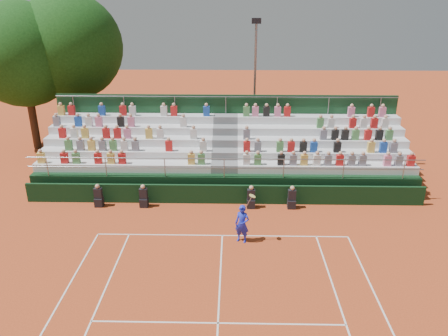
{
  "coord_description": "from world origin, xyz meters",
  "views": [
    {
      "loc": [
        0.44,
        -16.67,
        9.85
      ],
      "look_at": [
        0.0,
        3.5,
        1.8
      ],
      "focal_mm": 35.0,
      "sensor_mm": 36.0,
      "label": 1
    }
  ],
  "objects_px": {
    "tennis_player": "(242,224)",
    "tree_west": "(23,55)",
    "tree_east": "(69,47)",
    "floodlight_mast": "(255,74)"
  },
  "relations": [
    {
      "from": "tennis_player",
      "to": "tree_west",
      "type": "distance_m",
      "value": 19.14
    },
    {
      "from": "tree_east",
      "to": "floodlight_mast",
      "type": "height_order",
      "value": "tree_east"
    },
    {
      "from": "tennis_player",
      "to": "floodlight_mast",
      "type": "height_order",
      "value": "floodlight_mast"
    },
    {
      "from": "tennis_player",
      "to": "floodlight_mast",
      "type": "bearing_deg",
      "value": 85.53
    },
    {
      "from": "floodlight_mast",
      "to": "tennis_player",
      "type": "bearing_deg",
      "value": -94.47
    },
    {
      "from": "tree_west",
      "to": "floodlight_mast",
      "type": "height_order",
      "value": "tree_west"
    },
    {
      "from": "floodlight_mast",
      "to": "tree_east",
      "type": "bearing_deg",
      "value": 178.56
    },
    {
      "from": "tree_east",
      "to": "floodlight_mast",
      "type": "distance_m",
      "value": 12.41
    },
    {
      "from": "tennis_player",
      "to": "tree_east",
      "type": "xyz_separation_m",
      "value": [
        -11.27,
        13.26,
        5.77
      ]
    },
    {
      "from": "tennis_player",
      "to": "tree_west",
      "type": "bearing_deg",
      "value": 139.16
    }
  ]
}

